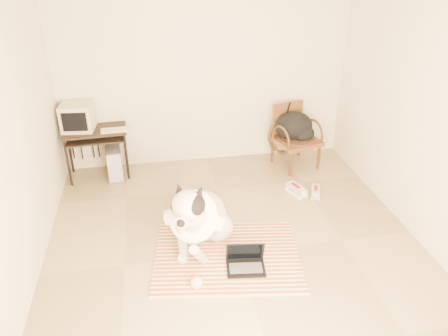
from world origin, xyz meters
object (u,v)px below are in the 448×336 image
object	(u,v)px
dog	(199,218)
backpack	(295,127)
crt_monitor	(78,117)
laptop	(245,261)
pc_tower	(114,161)
computer_desk	(95,137)
rattan_chair	(294,136)

from	to	relation	value
dog	backpack	bearing A→B (deg)	46.90
crt_monitor	backpack	world-z (taller)	crt_monitor
backpack	laptop	bearing A→B (deg)	-119.33
dog	pc_tower	xyz separation A→B (m)	(-0.94, 1.81, -0.17)
pc_tower	backpack	world-z (taller)	backpack
computer_desk	rattan_chair	bearing A→B (deg)	-2.56
laptop	backpack	size ratio (longest dim) A/B	0.77
crt_monitor	backpack	xyz separation A→B (m)	(2.94, -0.19, -0.28)
rattan_chair	computer_desk	bearing A→B (deg)	177.44
backpack	pc_tower	bearing A→B (deg)	177.58
crt_monitor	pc_tower	xyz separation A→B (m)	(0.40, -0.09, -0.65)
crt_monitor	rattan_chair	xyz separation A→B (m)	(2.94, -0.18, -0.43)
dog	laptop	bearing A→B (deg)	-43.62
computer_desk	rattan_chair	distance (m)	2.75
computer_desk	crt_monitor	size ratio (longest dim) A/B	1.97
laptop	computer_desk	size ratio (longest dim) A/B	0.48
laptop	backpack	xyz separation A→B (m)	(1.18, 2.10, 0.50)
laptop	rattan_chair	size ratio (longest dim) A/B	0.47
laptop	pc_tower	distance (m)	2.59
computer_desk	backpack	xyz separation A→B (m)	(2.75, -0.13, -0.01)
dog	pc_tower	bearing A→B (deg)	117.51
computer_desk	rattan_chair	xyz separation A→B (m)	(2.75, -0.12, -0.15)
crt_monitor	rattan_chair	world-z (taller)	crt_monitor
pc_tower	backpack	size ratio (longest dim) A/B	0.88
laptop	crt_monitor	xyz separation A→B (m)	(-1.76, 2.29, 0.78)
dog	computer_desk	bearing A→B (deg)	122.10
computer_desk	pc_tower	bearing A→B (deg)	-7.38
rattan_chair	backpack	distance (m)	0.14
laptop	rattan_chair	bearing A→B (deg)	60.78
rattan_chair	laptop	bearing A→B (deg)	-119.22
dog	pc_tower	distance (m)	2.05
dog	crt_monitor	xyz separation A→B (m)	(-1.34, 1.90, 0.48)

